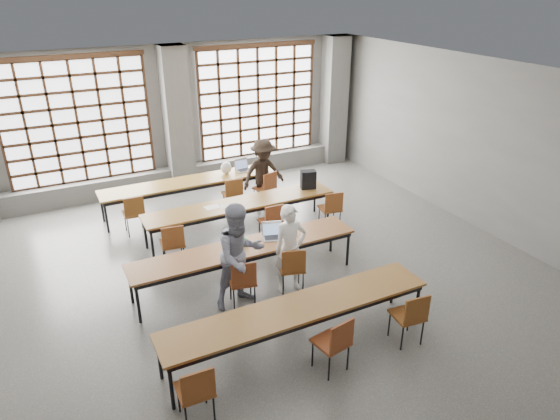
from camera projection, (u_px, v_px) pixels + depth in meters
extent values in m
plane|color=#52524F|center=(271.00, 288.00, 8.66)|extent=(11.00, 11.00, 0.00)
plane|color=silver|center=(269.00, 84.00, 7.18)|extent=(11.00, 11.00, 0.00)
plane|color=#5D5D5A|center=(174.00, 117.00, 12.37)|extent=(10.00, 0.00, 10.00)
plane|color=#5D5D5A|center=(495.00, 151.00, 9.95)|extent=(0.00, 11.00, 11.00)
cube|color=#595956|center=(177.00, 119.00, 12.14)|extent=(0.60, 0.55, 3.50)
cube|color=#595956|center=(334.00, 101.00, 13.97)|extent=(0.60, 0.55, 3.50)
cube|color=white|center=(77.00, 122.00, 11.38)|extent=(3.20, 0.02, 2.80)
cube|color=black|center=(78.00, 123.00, 11.31)|extent=(3.20, 0.05, 2.80)
cube|color=black|center=(88.00, 182.00, 11.92)|extent=(3.32, 0.07, 0.10)
cube|color=black|center=(66.00, 57.00, 10.70)|extent=(3.32, 0.07, 0.10)
cube|color=white|center=(257.00, 102.00, 13.20)|extent=(3.20, 0.02, 2.80)
cube|color=black|center=(258.00, 102.00, 13.14)|extent=(3.20, 0.05, 2.80)
cube|color=black|center=(259.00, 155.00, 13.75)|extent=(3.32, 0.07, 0.10)
cube|color=black|center=(257.00, 45.00, 12.53)|extent=(3.32, 0.07, 0.10)
cube|color=#595956|center=(181.00, 176.00, 12.84)|extent=(9.80, 0.35, 0.50)
cube|color=brown|center=(190.00, 181.00, 11.26)|extent=(4.00, 0.70, 0.04)
cube|color=black|center=(190.00, 184.00, 11.28)|extent=(3.90, 0.64, 0.08)
cylinder|color=black|center=(106.00, 218.00, 10.40)|extent=(0.05, 0.05, 0.69)
cylinder|color=black|center=(102.00, 207.00, 10.87)|extent=(0.05, 0.05, 0.69)
cylinder|color=black|center=(272.00, 186.00, 11.96)|extent=(0.05, 0.05, 0.69)
cylinder|color=black|center=(262.00, 178.00, 12.43)|extent=(0.05, 0.05, 0.69)
cube|color=brown|center=(241.00, 203.00, 10.16)|extent=(4.00, 0.70, 0.04)
cube|color=black|center=(241.00, 206.00, 10.19)|extent=(3.90, 0.64, 0.08)
cylinder|color=black|center=(152.00, 246.00, 9.30)|extent=(0.05, 0.05, 0.69)
cylinder|color=black|center=(145.00, 233.00, 9.77)|extent=(0.05, 0.05, 0.69)
cylinder|color=black|center=(328.00, 207.00, 10.86)|extent=(0.05, 0.05, 0.69)
cylinder|color=black|center=(315.00, 198.00, 11.33)|extent=(0.05, 0.05, 0.69)
cube|color=brown|center=(245.00, 247.00, 8.51)|extent=(4.00, 0.70, 0.04)
cube|color=black|center=(245.00, 250.00, 8.53)|extent=(3.90, 0.64, 0.08)
cylinder|color=black|center=(138.00, 304.00, 7.65)|extent=(0.05, 0.05, 0.69)
cylinder|color=black|center=(130.00, 285.00, 8.11)|extent=(0.05, 0.05, 0.69)
cylinder|color=black|center=(348.00, 249.00, 9.21)|extent=(0.05, 0.05, 0.69)
cylinder|color=black|center=(331.00, 236.00, 9.68)|extent=(0.05, 0.05, 0.69)
cube|color=brown|center=(298.00, 308.00, 6.95)|extent=(4.00, 0.70, 0.04)
cube|color=black|center=(298.00, 311.00, 6.97)|extent=(3.90, 0.64, 0.08)
cylinder|color=black|center=(171.00, 388.00, 6.09)|extent=(0.05, 0.05, 0.69)
cylinder|color=black|center=(159.00, 358.00, 6.56)|extent=(0.05, 0.05, 0.69)
cylinder|color=black|center=(417.00, 304.00, 7.65)|extent=(0.05, 0.05, 0.69)
cylinder|color=black|center=(393.00, 285.00, 8.12)|extent=(0.05, 0.05, 0.69)
cube|color=brown|center=(134.00, 213.00, 10.35)|extent=(0.43, 0.43, 0.04)
cube|color=brown|center=(134.00, 207.00, 10.09)|extent=(0.40, 0.04, 0.40)
cylinder|color=black|center=(135.00, 223.00, 10.45)|extent=(0.02, 0.02, 0.45)
cube|color=brown|center=(232.00, 194.00, 11.25)|extent=(0.47, 0.47, 0.04)
cube|color=brown|center=(234.00, 188.00, 10.98)|extent=(0.40, 0.08, 0.40)
cylinder|color=black|center=(233.00, 203.00, 11.34)|extent=(0.02, 0.02, 0.45)
cube|color=brown|center=(264.00, 188.00, 11.57)|extent=(0.53, 0.53, 0.04)
cube|color=brown|center=(270.00, 181.00, 11.35)|extent=(0.39, 0.15, 0.40)
cylinder|color=black|center=(265.00, 197.00, 11.67)|extent=(0.02, 0.02, 0.45)
cube|color=maroon|center=(173.00, 243.00, 9.18)|extent=(0.47, 0.47, 0.04)
cube|color=maroon|center=(173.00, 237.00, 8.91)|extent=(0.40, 0.08, 0.40)
cylinder|color=black|center=(174.00, 254.00, 9.27)|extent=(0.02, 0.02, 0.45)
cube|color=maroon|center=(270.00, 222.00, 9.99)|extent=(0.42, 0.42, 0.04)
cube|color=maroon|center=(275.00, 215.00, 9.73)|extent=(0.40, 0.03, 0.40)
cylinder|color=black|center=(270.00, 231.00, 10.09)|extent=(0.02, 0.02, 0.45)
cube|color=brown|center=(330.00, 208.00, 10.56)|extent=(0.48, 0.48, 0.04)
cube|color=brown|center=(334.00, 202.00, 10.29)|extent=(0.40, 0.09, 0.40)
cylinder|color=black|center=(329.00, 218.00, 10.66)|extent=(0.02, 0.02, 0.45)
cube|color=brown|center=(242.00, 280.00, 8.05)|extent=(0.50, 0.50, 0.04)
cube|color=brown|center=(244.00, 275.00, 7.78)|extent=(0.40, 0.11, 0.40)
cylinder|color=black|center=(242.00, 292.00, 8.14)|extent=(0.02, 0.02, 0.45)
cube|color=brown|center=(291.00, 267.00, 8.41)|extent=(0.52, 0.52, 0.04)
cube|color=brown|center=(294.00, 262.00, 8.14)|extent=(0.39, 0.14, 0.40)
cylinder|color=black|center=(291.00, 279.00, 8.51)|extent=(0.02, 0.02, 0.45)
cube|color=brown|center=(195.00, 389.00, 5.92)|extent=(0.43, 0.43, 0.04)
cube|color=brown|center=(198.00, 386.00, 5.66)|extent=(0.40, 0.04, 0.40)
cylinder|color=black|center=(196.00, 403.00, 6.02)|extent=(0.02, 0.02, 0.45)
cube|color=maroon|center=(331.00, 342.00, 6.69)|extent=(0.49, 0.49, 0.04)
cube|color=maroon|center=(342.00, 336.00, 6.45)|extent=(0.40, 0.10, 0.40)
cylinder|color=black|center=(330.00, 355.00, 6.79)|extent=(0.02, 0.02, 0.45)
cube|color=maroon|center=(407.00, 315.00, 7.22)|extent=(0.46, 0.46, 0.04)
cube|color=maroon|center=(417.00, 310.00, 6.96)|extent=(0.40, 0.07, 0.40)
cylinder|color=black|center=(406.00, 328.00, 7.32)|extent=(0.02, 0.02, 0.45)
imported|color=white|center=(290.00, 249.00, 8.31)|extent=(0.59, 0.40, 1.56)
imported|color=#171B46|center=(240.00, 256.00, 7.90)|extent=(0.94, 0.78, 1.77)
imported|color=black|center=(263.00, 173.00, 11.46)|extent=(1.09, 0.69, 1.61)
cube|color=#B7B8BC|center=(273.00, 238.00, 8.76)|extent=(0.42, 0.35, 0.02)
cube|color=black|center=(273.00, 237.00, 8.74)|extent=(0.34, 0.26, 0.00)
cube|color=#B7B8BC|center=(272.00, 228.00, 8.83)|extent=(0.36, 0.17, 0.26)
cube|color=#86AFE9|center=(272.00, 230.00, 8.83)|extent=(0.31, 0.13, 0.21)
cube|color=#B9B9BE|center=(244.00, 170.00, 11.83)|extent=(0.39, 0.30, 0.02)
cube|color=black|center=(244.00, 170.00, 11.82)|extent=(0.32, 0.21, 0.00)
cube|color=#B9B9BE|center=(241.00, 164.00, 11.89)|extent=(0.37, 0.11, 0.26)
cube|color=#859FE6|center=(241.00, 165.00, 11.89)|extent=(0.31, 0.08, 0.21)
ellipsoid|color=silver|center=(295.00, 234.00, 8.86)|extent=(0.10, 0.07, 0.04)
cube|color=green|center=(241.00, 243.00, 8.52)|extent=(0.26, 0.13, 0.09)
cube|color=black|center=(257.00, 246.00, 8.49)|extent=(0.13, 0.07, 0.01)
cube|color=white|center=(212.00, 207.00, 9.95)|extent=(0.31, 0.23, 0.00)
cube|color=white|center=(228.00, 206.00, 9.99)|extent=(0.34, 0.29, 0.00)
cube|color=black|center=(308.00, 180.00, 10.76)|extent=(0.36, 0.28, 0.40)
ellipsoid|color=white|center=(226.00, 168.00, 11.60)|extent=(0.32, 0.30, 0.29)
cube|color=maroon|center=(194.00, 386.00, 5.90)|extent=(0.21, 0.14, 0.06)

